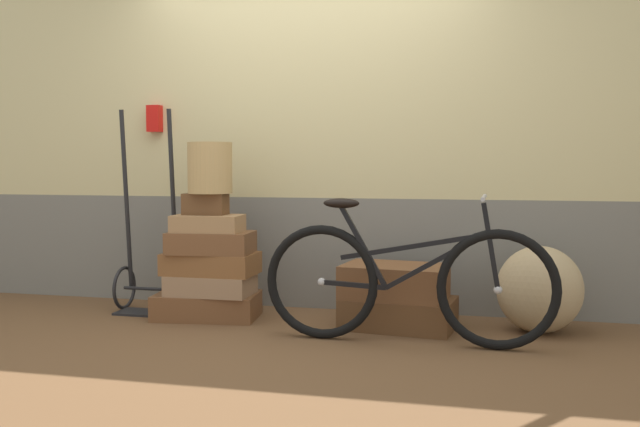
{
  "coord_description": "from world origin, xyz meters",
  "views": [
    {
      "loc": [
        1.25,
        -4.15,
        1.06
      ],
      "look_at": [
        0.22,
        0.16,
        0.74
      ],
      "focal_mm": 38.98,
      "sensor_mm": 36.0,
      "label": 1
    }
  ],
  "objects_px": {
    "burlap_sack": "(540,290)",
    "bicycle": "(406,282)",
    "suitcase_7": "(394,281)",
    "wicker_basket": "(210,168)",
    "suitcase_6": "(399,313)",
    "suitcase_1": "(211,284)",
    "luggage_trolley": "(150,267)",
    "suitcase_5": "(206,204)",
    "suitcase_0": "(207,306)",
    "suitcase_4": "(208,223)",
    "suitcase_3": "(211,242)",
    "suitcase_2": "(211,263)"
  },
  "relations": [
    {
      "from": "suitcase_3",
      "to": "wicker_basket",
      "type": "distance_m",
      "value": 0.51
    },
    {
      "from": "suitcase_5",
      "to": "suitcase_7",
      "type": "relative_size",
      "value": 0.44
    },
    {
      "from": "bicycle",
      "to": "suitcase_4",
      "type": "bearing_deg",
      "value": 165.94
    },
    {
      "from": "luggage_trolley",
      "to": "bicycle",
      "type": "distance_m",
      "value": 1.96
    },
    {
      "from": "suitcase_1",
      "to": "burlap_sack",
      "type": "distance_m",
      "value": 2.16
    },
    {
      "from": "suitcase_1",
      "to": "suitcase_4",
      "type": "xyz_separation_m",
      "value": [
        -0.01,
        -0.0,
        0.42
      ]
    },
    {
      "from": "suitcase_2",
      "to": "suitcase_5",
      "type": "height_order",
      "value": "suitcase_5"
    },
    {
      "from": "suitcase_6",
      "to": "bicycle",
      "type": "height_order",
      "value": "bicycle"
    },
    {
      "from": "suitcase_0",
      "to": "wicker_basket",
      "type": "relative_size",
      "value": 2.01
    },
    {
      "from": "suitcase_4",
      "to": "bicycle",
      "type": "distance_m",
      "value": 1.46
    },
    {
      "from": "suitcase_1",
      "to": "suitcase_6",
      "type": "bearing_deg",
      "value": 0.73
    },
    {
      "from": "suitcase_4",
      "to": "bicycle",
      "type": "xyz_separation_m",
      "value": [
        1.38,
        -0.35,
        -0.29
      ]
    },
    {
      "from": "suitcase_1",
      "to": "suitcase_7",
      "type": "bearing_deg",
      "value": 1.17
    },
    {
      "from": "suitcase_0",
      "to": "suitcase_6",
      "type": "bearing_deg",
      "value": -5.98
    },
    {
      "from": "suitcase_2",
      "to": "suitcase_6",
      "type": "bearing_deg",
      "value": 1.23
    },
    {
      "from": "suitcase_7",
      "to": "bicycle",
      "type": "bearing_deg",
      "value": -66.65
    },
    {
      "from": "suitcase_0",
      "to": "suitcase_7",
      "type": "height_order",
      "value": "suitcase_7"
    },
    {
      "from": "luggage_trolley",
      "to": "bicycle",
      "type": "xyz_separation_m",
      "value": [
        1.9,
        -0.49,
        0.05
      ]
    },
    {
      "from": "suitcase_6",
      "to": "luggage_trolley",
      "type": "bearing_deg",
      "value": -176.55
    },
    {
      "from": "suitcase_3",
      "to": "suitcase_6",
      "type": "bearing_deg",
      "value": -2.62
    },
    {
      "from": "suitcase_3",
      "to": "bicycle",
      "type": "bearing_deg",
      "value": -18.93
    },
    {
      "from": "suitcase_1",
      "to": "suitcase_2",
      "type": "bearing_deg",
      "value": 106.17
    },
    {
      "from": "suitcase_5",
      "to": "wicker_basket",
      "type": "height_order",
      "value": "wicker_basket"
    },
    {
      "from": "suitcase_4",
      "to": "suitcase_6",
      "type": "distance_m",
      "value": 1.41
    },
    {
      "from": "suitcase_5",
      "to": "suitcase_7",
      "type": "bearing_deg",
      "value": -1.09
    },
    {
      "from": "luggage_trolley",
      "to": "suitcase_1",
      "type": "bearing_deg",
      "value": -15.13
    },
    {
      "from": "suitcase_5",
      "to": "suitcase_6",
      "type": "xyz_separation_m",
      "value": [
        1.32,
        0.03,
        -0.69
      ]
    },
    {
      "from": "suitcase_6",
      "to": "suitcase_7",
      "type": "bearing_deg",
      "value": 169.8
    },
    {
      "from": "suitcase_2",
      "to": "suitcase_5",
      "type": "distance_m",
      "value": 0.41
    },
    {
      "from": "suitcase_7",
      "to": "wicker_basket",
      "type": "height_order",
      "value": "wicker_basket"
    },
    {
      "from": "suitcase_6",
      "to": "burlap_sack",
      "type": "xyz_separation_m",
      "value": [
        0.88,
        0.07,
        0.18
      ]
    },
    {
      "from": "suitcase_1",
      "to": "luggage_trolley",
      "type": "xyz_separation_m",
      "value": [
        -0.53,
        0.14,
        0.08
      ]
    },
    {
      "from": "suitcase_3",
      "to": "suitcase_5",
      "type": "relative_size",
      "value": 1.94
    },
    {
      "from": "suitcase_0",
      "to": "suitcase_2",
      "type": "height_order",
      "value": "suitcase_2"
    },
    {
      "from": "suitcase_1",
      "to": "wicker_basket",
      "type": "distance_m",
      "value": 0.8
    },
    {
      "from": "luggage_trolley",
      "to": "burlap_sack",
      "type": "relative_size",
      "value": 2.64
    },
    {
      "from": "suitcase_3",
      "to": "suitcase_5",
      "type": "height_order",
      "value": "suitcase_5"
    },
    {
      "from": "suitcase_4",
      "to": "suitcase_6",
      "type": "relative_size",
      "value": 0.65
    },
    {
      "from": "suitcase_3",
      "to": "burlap_sack",
      "type": "height_order",
      "value": "suitcase_3"
    },
    {
      "from": "suitcase_2",
      "to": "wicker_basket",
      "type": "xyz_separation_m",
      "value": [
        -0.0,
        0.01,
        0.65
      ]
    },
    {
      "from": "suitcase_0",
      "to": "suitcase_4",
      "type": "relative_size",
      "value": 1.52
    },
    {
      "from": "suitcase_5",
      "to": "burlap_sack",
      "type": "height_order",
      "value": "suitcase_5"
    },
    {
      "from": "suitcase_5",
      "to": "luggage_trolley",
      "type": "bearing_deg",
      "value": 162.78
    },
    {
      "from": "suitcase_0",
      "to": "suitcase_4",
      "type": "bearing_deg",
      "value": -56.69
    },
    {
      "from": "suitcase_1",
      "to": "bicycle",
      "type": "distance_m",
      "value": 1.42
    },
    {
      "from": "suitcase_4",
      "to": "suitcase_5",
      "type": "bearing_deg",
      "value": 136.41
    },
    {
      "from": "wicker_basket",
      "to": "burlap_sack",
      "type": "distance_m",
      "value": 2.29
    },
    {
      "from": "suitcase_1",
      "to": "suitcase_6",
      "type": "height_order",
      "value": "suitcase_1"
    },
    {
      "from": "suitcase_6",
      "to": "suitcase_7",
      "type": "height_order",
      "value": "suitcase_7"
    },
    {
      "from": "burlap_sack",
      "to": "bicycle",
      "type": "height_order",
      "value": "bicycle"
    }
  ]
}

